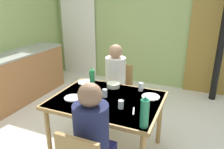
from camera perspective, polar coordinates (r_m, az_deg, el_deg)
name	(u,v)px	position (r m, az deg, el deg)	size (l,w,h in m)	color
ground_plane	(89,137)	(3.17, -6.11, -16.11)	(6.15, 6.15, 0.00)	silver
wall_back	(140,24)	(4.80, 7.51, 13.00)	(4.44, 0.10, 2.60)	#97B069
door_wooden	(210,44)	(4.58, 24.43, 7.30)	(0.80, 0.05, 2.00)	olive
stove_pipe_column	(223,31)	(4.28, 27.32, 10.23)	(0.12, 0.12, 2.60)	black
curtain_panel	(78,31)	(5.34, -8.88, 11.36)	(0.90, 0.03, 2.19)	white
kitchen_counter	(11,80)	(4.28, -25.13, -1.28)	(0.61, 2.35, 0.91)	#A76D41
dining_table	(107,104)	(2.57, -1.33, -7.84)	(1.25, 0.97, 0.73)	olive
chair_far_diner	(118,88)	(3.40, 1.68, -3.68)	(0.40, 0.40, 0.87)	olive
person_near_diner	(92,131)	(1.90, -5.28, -14.53)	(0.30, 0.37, 0.77)	#1B194E
person_far_diner	(115,74)	(3.18, 0.83, 0.12)	(0.30, 0.37, 0.77)	silver
water_bottle_green_near	(92,78)	(2.80, -5.26, -1.02)	(0.07, 0.07, 0.28)	#2E9C57
water_bottle_green_far	(145,113)	(1.98, 8.58, -9.95)	(0.08, 0.08, 0.31)	#227952
serving_bowl_center	(113,85)	(2.84, 0.32, -2.82)	(0.17, 0.17, 0.06)	beige
dinner_plate_near_left	(86,82)	(3.01, -6.89, -2.03)	(0.22, 0.22, 0.01)	white
dinner_plate_near_right	(73,98)	(2.58, -10.30, -6.07)	(0.20, 0.20, 0.01)	white
dinner_plate_far_center	(151,97)	(2.61, 10.17, -5.78)	(0.21, 0.21, 0.01)	white
drinking_glass_by_near_diner	(105,93)	(2.56, -1.90, -4.95)	(0.06, 0.06, 0.10)	silver
drinking_glass_by_far_diner	(121,104)	(2.31, 2.36, -7.89)	(0.06, 0.06, 0.09)	silver
drinking_glass_spare_center	(141,87)	(2.74, 7.60, -3.24)	(0.06, 0.06, 0.11)	silver
cutlery_knife_near	(94,102)	(2.46, -4.66, -7.25)	(0.15, 0.02, 0.00)	silver
cutlery_fork_near	(86,111)	(2.30, -7.00, -9.43)	(0.15, 0.02, 0.00)	silver
cutlery_knife_far	(134,111)	(2.28, 5.70, -9.55)	(0.15, 0.02, 0.00)	silver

